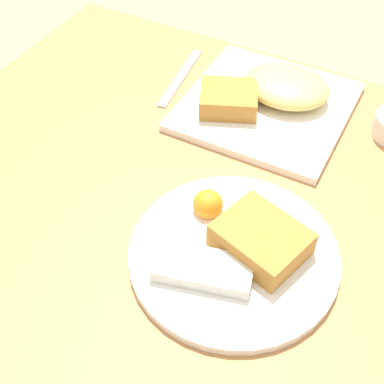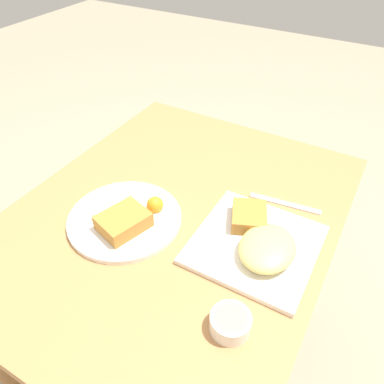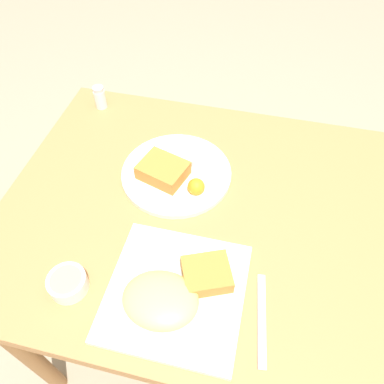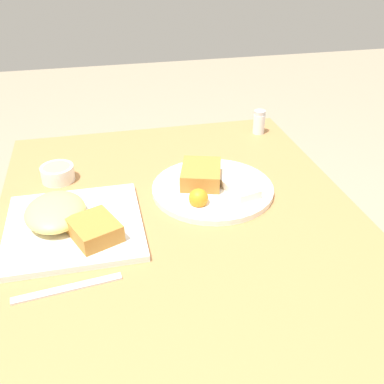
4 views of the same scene
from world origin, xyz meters
name	(u,v)px [view 1 (image 1 of 4)]	position (x,y,z in m)	size (l,w,h in m)	color
dining_table	(205,230)	(0.00, 0.00, 0.66)	(0.99, 0.79, 0.75)	#B27A47
plate_square_near	(269,98)	(-0.01, -0.24, 0.78)	(0.28, 0.28, 0.06)	white
plate_oval_far	(236,250)	(-0.09, 0.09, 0.77)	(0.29, 0.29, 0.05)	white
butter_knife	(181,77)	(0.17, -0.24, 0.76)	(0.04, 0.19, 0.00)	silver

